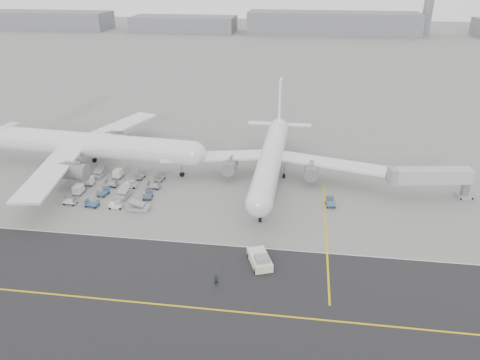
# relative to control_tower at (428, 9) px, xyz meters

# --- Properties ---
(ground) EXTENTS (700.00, 700.00, 0.00)m
(ground) POSITION_rel_control_tower_xyz_m (-100.00, -265.00, -16.25)
(ground) COLOR gray
(ground) RESTS_ON ground
(taxiway) EXTENTS (220.00, 59.00, 0.03)m
(taxiway) POSITION_rel_control_tower_xyz_m (-94.98, -282.98, -16.24)
(taxiway) COLOR #28282B
(taxiway) RESTS_ON ground
(horizon_buildings) EXTENTS (520.00, 28.00, 28.00)m
(horizon_buildings) POSITION_rel_control_tower_xyz_m (-70.00, -5.00, -16.25)
(horizon_buildings) COLOR gray
(horizon_buildings) RESTS_ON ground
(control_tower) EXTENTS (7.00, 7.00, 31.25)m
(control_tower) POSITION_rel_control_tower_xyz_m (0.00, 0.00, 0.00)
(control_tower) COLOR gray
(control_tower) RESTS_ON ground
(airliner_a) EXTENTS (56.14, 55.33, 19.36)m
(airliner_a) POSITION_rel_control_tower_xyz_m (-122.78, -239.59, -10.67)
(airliner_a) COLOR white
(airliner_a) RESTS_ON ground
(airliner_b) EXTENTS (48.27, 48.83, 16.84)m
(airliner_b) POSITION_rel_control_tower_xyz_m (-81.34, -239.12, -11.39)
(airliner_b) COLOR white
(airliner_b) RESTS_ON ground
(pushback_tug) EXTENTS (4.59, 7.53, 2.15)m
(pushback_tug) POSITION_rel_control_tower_xyz_m (-80.36, -271.76, -15.37)
(pushback_tug) COLOR silver
(pushback_tug) RESTS_ON ground
(jet_bridge) EXTENTS (17.17, 5.90, 6.40)m
(jet_bridge) POSITION_rel_control_tower_xyz_m (-49.70, -244.47, -11.79)
(jet_bridge) COLOR gray
(jet_bridge) RESTS_ON ground
(gse_cluster) EXTENTS (21.94, 21.17, 1.94)m
(gse_cluster) POSITION_rel_control_tower_xyz_m (-111.74, -250.45, -16.25)
(gse_cluster) COLOR #9D9CA2
(gse_cluster) RESTS_ON ground
(stray_dolly) EXTENTS (1.85, 2.71, 1.56)m
(stray_dolly) POSITION_rel_control_tower_xyz_m (-68.96, -250.70, -16.25)
(stray_dolly) COLOR silver
(stray_dolly) RESTS_ON ground
(ground_crew_a) EXTENTS (0.78, 0.66, 1.83)m
(ground_crew_a) POSITION_rel_control_tower_xyz_m (-86.06, -277.77, -15.34)
(ground_crew_a) COLOR black
(ground_crew_a) RESTS_ON ground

